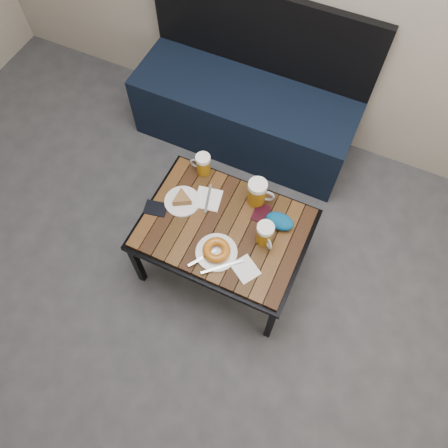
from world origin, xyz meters
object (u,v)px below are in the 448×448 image
at_px(beer_mug_centre, 258,193).
at_px(knit_pouch, 280,221).
at_px(beer_mug_left, 203,164).
at_px(passport_burgundy, 261,213).
at_px(plate_bagel, 216,251).
at_px(cafe_table, 224,231).
at_px(bench, 246,109).
at_px(passport_navy, 156,208).
at_px(beer_mug_right, 265,234).
at_px(plate_pie, 182,200).

relative_size(beer_mug_centre, knit_pouch, 1.08).
bearing_deg(beer_mug_left, passport_burgundy, 158.67).
bearing_deg(beer_mug_left, plate_bagel, 118.60).
bearing_deg(plate_bagel, beer_mug_centre, 80.19).
distance_m(cafe_table, beer_mug_left, 0.37).
xyz_separation_m(bench, plate_bagel, (0.30, -1.08, 0.22)).
distance_m(passport_navy, passport_burgundy, 0.54).
relative_size(bench, cafe_table, 1.67).
distance_m(cafe_table, passport_navy, 0.37).
relative_size(beer_mug_centre, beer_mug_right, 1.14).
bearing_deg(plate_pie, plate_bagel, -33.66).
relative_size(beer_mug_left, beer_mug_centre, 0.81).
relative_size(cafe_table, plate_bagel, 3.49).
xyz_separation_m(beer_mug_left, passport_burgundy, (0.38, -0.11, -0.06)).
height_order(bench, passport_navy, bench).
bearing_deg(plate_bagel, bench, 105.67).
bearing_deg(bench, knit_pouch, -57.12).
bearing_deg(knit_pouch, beer_mug_centre, 152.57).
relative_size(bench, knit_pouch, 9.81).
bearing_deg(passport_burgundy, beer_mug_left, 161.29).
bearing_deg(beer_mug_left, beer_mug_centre, 166.33).
bearing_deg(plate_pie, cafe_table, -9.06).
bearing_deg(beer_mug_right, knit_pouch, 117.56).
relative_size(passport_burgundy, knit_pouch, 0.75).
relative_size(cafe_table, passport_burgundy, 7.84).
bearing_deg(beer_mug_centre, bench, 104.57).
relative_size(bench, passport_burgundy, 13.06).
bearing_deg(cafe_table, passport_burgundy, 46.74).
xyz_separation_m(bench, beer_mug_left, (0.03, -0.67, 0.26)).
bearing_deg(knit_pouch, passport_burgundy, 169.59).
xyz_separation_m(beer_mug_centre, beer_mug_right, (0.12, -0.20, -0.01)).
bearing_deg(beer_mug_centre, plate_pie, -166.11).
distance_m(cafe_table, plate_bagel, 0.16).
bearing_deg(cafe_table, beer_mug_right, 3.69).
bearing_deg(passport_burgundy, plate_pie, -167.04).
bearing_deg(plate_bagel, knit_pouch, 51.75).
bearing_deg(plate_pie, beer_mug_centre, 26.06).
bearing_deg(passport_navy, cafe_table, 86.50).
height_order(beer_mug_right, plate_pie, beer_mug_right).
relative_size(plate_pie, knit_pouch, 1.29).
height_order(beer_mug_left, plate_bagel, beer_mug_left).
distance_m(cafe_table, plate_pie, 0.27).
height_order(bench, plate_bagel, bench).
height_order(cafe_table, beer_mug_centre, beer_mug_centre).
height_order(passport_navy, knit_pouch, knit_pouch).
distance_m(beer_mug_left, passport_burgundy, 0.40).
xyz_separation_m(beer_mug_left, beer_mug_centre, (0.33, -0.05, 0.01)).
bearing_deg(beer_mug_centre, beer_mug_left, 159.02).
xyz_separation_m(bench, beer_mug_right, (0.48, -0.92, 0.27)).
bearing_deg(beer_mug_left, bench, -91.98).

